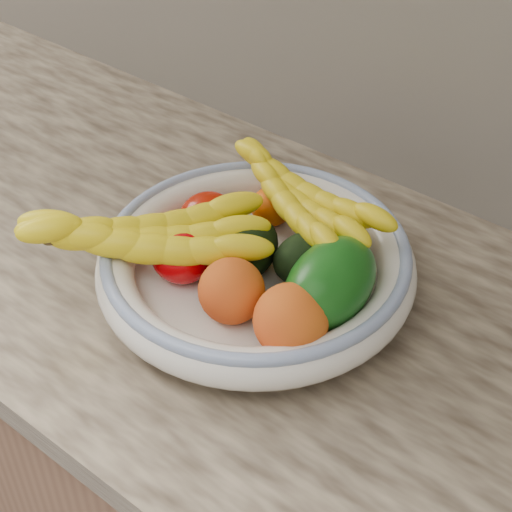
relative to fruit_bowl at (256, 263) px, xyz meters
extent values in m
cube|color=brown|center=(0.00, 0.02, -0.52)|extent=(2.40, 0.62, 0.86)
cube|color=tan|center=(0.00, 0.02, -0.07)|extent=(2.44, 0.66, 0.04)
cube|color=beige|center=(0.00, 0.33, 0.20)|extent=(2.40, 0.02, 0.50)
cylinder|color=silver|center=(0.00, 0.00, -0.04)|extent=(0.13, 0.13, 0.02)
cylinder|color=silver|center=(0.00, 0.00, -0.03)|extent=(0.32, 0.32, 0.01)
torus|color=silver|center=(0.00, 0.00, 0.00)|extent=(0.39, 0.39, 0.05)
torus|color=#355395|center=(0.00, 0.00, 0.02)|extent=(0.37, 0.37, 0.02)
ellipsoid|color=#EE5E05|center=(-0.05, 0.10, 0.01)|extent=(0.06, 0.06, 0.05)
ellipsoid|color=#F85905|center=(0.02, 0.11, 0.01)|extent=(0.06, 0.06, 0.05)
ellipsoid|color=#9D0F00|center=(-0.09, 0.02, 0.01)|extent=(0.10, 0.10, 0.07)
ellipsoid|color=#B70004|center=(-0.07, -0.06, 0.01)|extent=(0.09, 0.09, 0.07)
ellipsoid|color=black|center=(-0.01, 0.00, 0.02)|extent=(0.09, 0.11, 0.07)
ellipsoid|color=black|center=(0.06, 0.04, 0.02)|extent=(0.11, 0.12, 0.07)
ellipsoid|color=#0D490D|center=(0.11, 0.00, 0.03)|extent=(0.13, 0.15, 0.12)
ellipsoid|color=orange|center=(0.02, -0.07, 0.02)|extent=(0.09, 0.09, 0.08)
ellipsoid|color=orange|center=(0.10, -0.07, 0.02)|extent=(0.11, 0.11, 0.08)
camera|label=1|loc=(0.45, -0.57, 0.62)|focal=55.00mm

